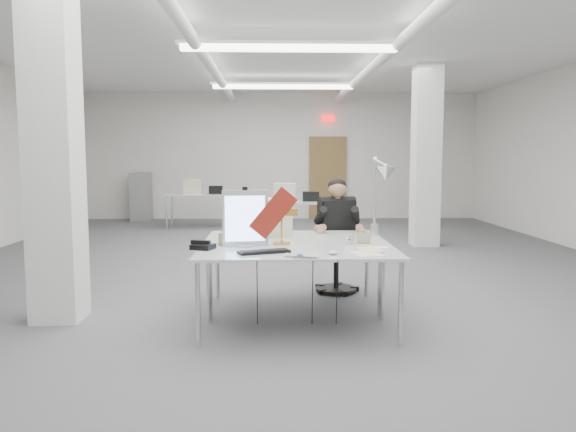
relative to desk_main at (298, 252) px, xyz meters
name	(u,v)px	position (x,y,z in m)	size (l,w,h in m)	color
room_shell	(292,148)	(0.04, 2.63, 0.95)	(10.04, 14.04, 3.24)	#505052
desk_main	(298,252)	(0.00, 0.00, 0.00)	(1.80, 0.90, 0.03)	silver
desk_second	(294,237)	(0.00, 0.90, 0.00)	(1.80, 0.90, 0.03)	silver
bg_desk_a	(295,202)	(0.20, 5.50, 0.00)	(1.60, 0.80, 0.03)	silver
bg_desk_b	(202,195)	(-1.80, 7.70, 0.00)	(1.60, 0.80, 0.03)	silver
filing_cabinet	(141,197)	(-3.50, 9.15, -0.14)	(0.45, 0.55, 1.20)	gray
office_chair	(336,251)	(0.52, 1.54, -0.25)	(0.48, 0.48, 0.98)	black
seated_person	(337,216)	(0.52, 1.49, 0.16)	(0.47, 0.59, 0.88)	black
monitor	(245,218)	(-0.48, 0.24, 0.27)	(0.42, 0.04, 0.52)	silver
pennant	(273,213)	(-0.22, 0.20, 0.33)	(0.47, 0.01, 0.20)	maroon
keyboard	(264,252)	(-0.30, -0.13, 0.02)	(0.45, 0.15, 0.02)	black
laptop	(300,257)	(0.00, -0.38, 0.02)	(0.29, 0.18, 0.02)	#BBBAC0
mouse	(333,253)	(0.29, -0.24, 0.03)	(0.09, 0.06, 0.04)	#ADADB2
bankers_lamp	(282,225)	(-0.14, 0.36, 0.20)	(0.33, 0.13, 0.37)	#B77A39
desk_phone	(203,247)	(-0.85, 0.09, 0.04)	(0.19, 0.17, 0.05)	black
picture_frame_left	(226,240)	(-0.66, 0.30, 0.07)	(0.14, 0.01, 0.11)	olive
picture_frame_right	(364,238)	(0.65, 0.38, 0.06)	(0.13, 0.01, 0.10)	tan
desk_clock	(349,239)	(0.51, 0.35, 0.06)	(0.09, 0.09, 0.03)	#BBBABF
paper_stack_a	(366,254)	(0.58, -0.21, 0.02)	(0.22, 0.31, 0.01)	silver
paper_stack_b	(370,250)	(0.64, -0.02, 0.02)	(0.19, 0.26, 0.01)	#EBC88C
paper_stack_c	(378,247)	(0.74, 0.12, 0.02)	(0.19, 0.13, 0.01)	silver
beige_monitor	(268,217)	(-0.27, 0.94, 0.21)	(0.41, 0.39, 0.39)	beige
architect_lamp	(379,195)	(0.85, 0.68, 0.46)	(0.24, 0.69, 0.89)	silver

